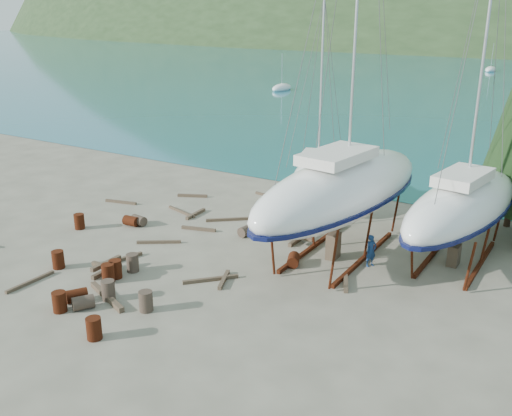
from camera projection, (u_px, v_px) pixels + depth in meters
The scene contains 43 objects.
ground at pixel (209, 271), 27.25m from camera, with size 600.00×600.00×0.00m, color #625E4D.
far_house_left at pixel (385, 38), 208.78m from camera, with size 6.60×5.60×5.60m.
far_house_center at pixel (501, 41), 188.75m from camera, with size 6.60×5.60×5.60m.
moored_boat_left at pixel (282, 88), 90.28m from camera, with size 2.00×5.00×6.05m.
moored_boat_far at pixel (491, 70), 119.39m from camera, with size 2.00×5.00×6.05m.
large_sailboat_near at pixel (341, 189), 28.11m from camera, with size 5.71×14.14×21.64m.
large_sailboat_far at pixel (462, 205), 27.42m from camera, with size 4.85×11.67×17.91m.
small_sailboat_shore at pixel (315, 174), 35.89m from camera, with size 4.56×8.31×12.68m.
worker at pixel (371, 251), 27.56m from camera, with size 0.58×0.38×1.60m, color navy.
drum_0 at pixel (58, 260), 27.45m from camera, with size 0.58×0.58×0.88m, color #4E1A0D.
drum_1 at pixel (83, 303), 23.70m from camera, with size 0.58×0.58×0.88m, color #2D2823.
drum_2 at pixel (131, 221), 32.97m from camera, with size 0.58×0.58×0.88m, color #4E1A0D.
drum_3 at pixel (59, 302), 23.45m from camera, with size 0.58×0.58×0.88m, color #4E1A0D.
drum_4 at pixel (325, 205), 35.65m from camera, with size 0.58×0.58×0.88m, color #4E1A0D.
drum_5 at pixel (108, 290), 24.43m from camera, with size 0.58×0.58×0.88m, color #2D2823.
drum_6 at pixel (293, 260), 27.78m from camera, with size 0.58×0.58×0.88m, color #4E1A0D.
drum_7 at pixel (94, 328), 21.47m from camera, with size 0.58×0.58×0.88m, color #4E1A0D.
drum_8 at pixel (79, 221), 32.47m from camera, with size 0.58×0.58×0.88m, color #4E1A0D.
drum_10 at pixel (108, 273), 26.02m from camera, with size 0.58×0.58×0.88m, color #4E1A0D.
drum_11 at pixel (246, 231), 31.50m from camera, with size 0.58×0.58×0.88m, color #2D2823.
drum_12 at pixel (77, 296), 24.29m from camera, with size 0.58×0.58×0.88m, color #4E1A0D.
drum_13 at pixel (116, 269), 26.44m from camera, with size 0.58×0.58×0.88m, color #4E1A0D.
drum_15 at pixel (139, 220), 33.07m from camera, with size 0.58×0.58×0.88m, color #2D2823.
drum_16 at pixel (133, 263), 27.11m from camera, with size 0.58×0.58×0.88m, color #2D2823.
drum_17 at pixel (146, 301), 23.50m from camera, with size 0.58×0.58×0.88m, color #2D2823.
timber_0 at pixel (285, 192), 39.09m from camera, with size 0.14×2.80×0.14m, color brown.
timber_1 at pixel (346, 283), 25.81m from camera, with size 0.19×1.59×0.19m, color brown.
timber_2 at pixel (192, 196), 38.18m from camera, with size 0.19×2.01×0.19m, color brown.
timber_3 at pixel (30, 282), 26.00m from camera, with size 0.15×2.54×0.15m, color brown.
timber_4 at pixel (199, 229), 32.34m from camera, with size 0.17×2.04×0.17m, color brown.
timber_5 at pixel (211, 279), 26.23m from camera, with size 0.16×2.60×0.16m, color brown.
timber_6 at pixel (278, 206), 36.06m from camera, with size 0.19×1.70×0.19m, color brown.
timber_7 at pixel (224, 280), 26.18m from camera, with size 0.17×1.81×0.17m, color brown.
timber_8 at pixel (196, 214), 34.70m from camera, with size 0.19×1.90×0.19m, color brown.
timber_9 at pixel (271, 197), 38.03m from camera, with size 0.15×2.74×0.15m, color brown.
timber_10 at pixel (232, 219), 33.85m from camera, with size 0.16×3.13×0.16m, color brown.
timber_11 at pixel (159, 242), 30.50m from camera, with size 0.15×2.35×0.15m, color brown.
timber_12 at pixel (123, 259), 28.41m from camera, with size 0.17×2.11×0.17m, color brown.
timber_15 at pixel (182, 212), 35.16m from camera, with size 0.15×2.59×0.15m, color brown.
timber_16 at pixel (107, 297), 24.56m from camera, with size 0.23×3.04×0.23m, color brown.
timber_17 at pixel (121, 202), 36.95m from camera, with size 0.16×2.23×0.16m, color brown.
timber_pile_fore at pixel (106, 267), 26.95m from camera, with size 1.80×1.80×0.60m.
timber_pile_aft at pixel (298, 236), 30.66m from camera, with size 1.80×1.80×0.60m.
Camera 1 is at (15.01, -19.85, 11.72)m, focal length 40.00 mm.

